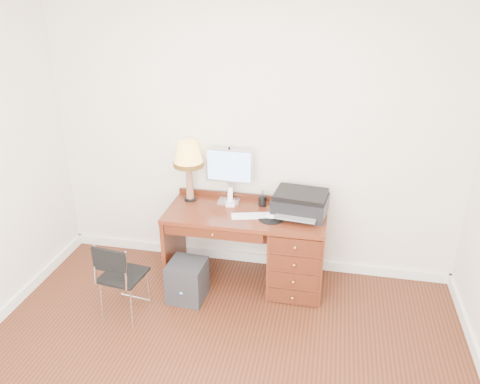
% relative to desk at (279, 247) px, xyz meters
% --- Properties ---
extents(room_shell, '(4.00, 4.00, 4.00)m').
position_rel_desk_xyz_m(room_shell, '(-0.32, -0.77, -0.36)').
color(room_shell, silver).
rests_on(room_shell, ground).
extents(desk, '(1.50, 0.67, 0.75)m').
position_rel_desk_xyz_m(desk, '(0.00, 0.00, 0.00)').
color(desk, '#602514').
rests_on(desk, ground).
extents(monitor, '(0.46, 0.16, 0.53)m').
position_rel_desk_xyz_m(monitor, '(-0.53, 0.22, 0.67)').
color(monitor, silver).
rests_on(monitor, desk).
extents(keyboard, '(0.41, 0.21, 0.01)m').
position_rel_desk_xyz_m(keyboard, '(-0.24, -0.08, 0.34)').
color(keyboard, white).
rests_on(keyboard, desk).
extents(mouse_pad, '(0.23, 0.23, 0.05)m').
position_rel_desk_xyz_m(mouse_pad, '(-0.07, -0.09, 0.35)').
color(mouse_pad, black).
rests_on(mouse_pad, desk).
extents(printer, '(0.52, 0.43, 0.22)m').
position_rel_desk_xyz_m(printer, '(0.18, 0.07, 0.44)').
color(printer, black).
rests_on(printer, desk).
extents(leg_lamp, '(0.30, 0.30, 0.60)m').
position_rel_desk_xyz_m(leg_lamp, '(-0.91, 0.16, 0.78)').
color(leg_lamp, black).
rests_on(leg_lamp, desk).
extents(phone, '(0.09, 0.09, 0.18)m').
position_rel_desk_xyz_m(phone, '(-0.50, 0.11, 0.39)').
color(phone, white).
rests_on(phone, desk).
extents(pen_cup, '(0.08, 0.08, 0.10)m').
position_rel_desk_xyz_m(pen_cup, '(-0.19, 0.17, 0.39)').
color(pen_cup, black).
rests_on(pen_cup, desk).
extents(chair, '(0.39, 0.39, 0.74)m').
position_rel_desk_xyz_m(chair, '(-1.27, -0.77, 0.04)').
color(chair, black).
rests_on(chair, ground).
extents(equipment_box, '(0.34, 0.34, 0.38)m').
position_rel_desk_xyz_m(equipment_box, '(-0.80, -0.41, -0.22)').
color(equipment_box, black).
rests_on(equipment_box, ground).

